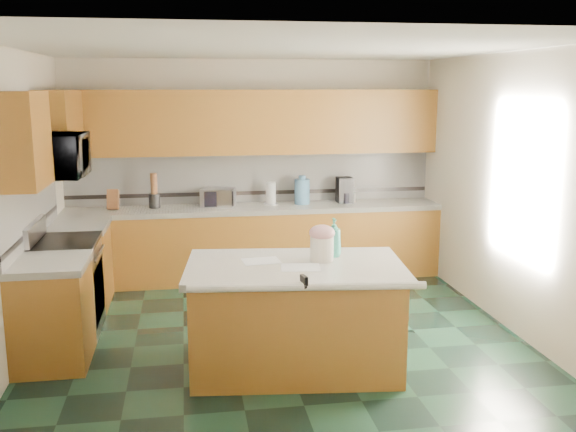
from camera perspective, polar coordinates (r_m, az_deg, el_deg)
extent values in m
plane|color=black|center=(6.25, -0.86, -10.79)|extent=(4.60, 4.60, 0.00)
plane|color=white|center=(5.80, -0.95, 14.74)|extent=(4.60, 4.60, 0.00)
cube|color=beige|center=(8.16, -3.25, 4.26)|extent=(4.60, 0.04, 2.70)
cube|color=beige|center=(3.65, 4.34, -4.74)|extent=(4.60, 0.04, 2.70)
cube|color=beige|center=(6.01, -23.37, 0.76)|extent=(0.04, 4.60, 2.70)
cube|color=beige|center=(6.62, 19.41, 1.95)|extent=(0.04, 4.60, 2.70)
cube|color=#52310F|center=(8.01, -2.94, -2.56)|extent=(4.60, 0.60, 0.86)
cube|color=white|center=(7.91, -2.97, 0.67)|extent=(4.60, 0.64, 0.06)
cube|color=#52310F|center=(7.92, -3.16, 8.34)|extent=(4.60, 0.33, 0.78)
cube|color=silver|center=(8.14, -3.22, 3.43)|extent=(4.60, 0.02, 0.63)
cube|color=black|center=(8.16, -3.20, 2.07)|extent=(4.60, 0.01, 0.05)
cube|color=#52310F|center=(7.38, -17.99, -4.35)|extent=(0.60, 0.82, 0.86)
cube|color=white|center=(7.27, -18.21, -0.86)|extent=(0.64, 0.82, 0.06)
cube|color=#52310F|center=(5.94, -20.20, -8.32)|extent=(0.60, 0.72, 0.86)
cube|color=white|center=(5.81, -20.51, -4.04)|extent=(0.64, 0.72, 0.06)
cube|color=silver|center=(6.55, -21.87, 0.66)|extent=(0.02, 2.30, 0.63)
cube|color=black|center=(6.58, -21.70, -1.01)|extent=(0.01, 2.30, 0.05)
cube|color=#52310F|center=(7.29, -19.62, 7.43)|extent=(0.33, 1.09, 0.78)
cube|color=#52310F|center=(5.66, -22.60, 6.25)|extent=(0.33, 0.72, 0.78)
cube|color=#B7B7BC|center=(6.63, -19.01, -6.11)|extent=(0.60, 0.76, 0.88)
cube|color=black|center=(6.59, -16.50, -6.40)|extent=(0.02, 0.68, 0.55)
cube|color=black|center=(6.51, -19.28, -2.24)|extent=(0.62, 0.78, 0.04)
cylinder|color=#B7B7BC|center=(6.49, -16.42, -3.20)|extent=(0.02, 0.66, 0.02)
cube|color=#B7B7BC|center=(6.53, -21.59, -1.27)|extent=(0.06, 0.76, 0.18)
imported|color=#B7B7BC|center=(6.37, -19.77, 5.06)|extent=(0.50, 0.73, 0.41)
cube|color=#52310F|center=(5.49, 0.63, -9.22)|extent=(1.80, 1.15, 0.86)
cube|color=white|center=(5.34, 0.64, -4.60)|extent=(1.91, 1.26, 0.06)
cylinder|color=white|center=(4.84, 1.73, -6.33)|extent=(1.80, 0.25, 0.06)
cylinder|color=white|center=(5.42, 3.03, -2.91)|extent=(0.25, 0.25, 0.21)
ellipsoid|color=#C7888B|center=(5.39, 3.04, -1.50)|extent=(0.22, 0.22, 0.14)
cylinder|color=tan|center=(5.38, 3.05, -1.02)|extent=(0.07, 0.02, 0.02)
sphere|color=tan|center=(5.37, 2.67, -1.03)|extent=(0.04, 0.04, 0.04)
sphere|color=tan|center=(5.39, 3.42, -1.00)|extent=(0.04, 0.04, 0.04)
imported|color=teal|center=(5.55, 4.11, -1.92)|extent=(0.13, 0.13, 0.33)
cube|color=white|center=(5.23, 1.13, -4.59)|extent=(0.35, 0.28, 0.00)
cube|color=white|center=(5.43, -2.40, -4.01)|extent=(0.33, 0.26, 0.00)
cube|color=black|center=(4.84, 1.43, -5.82)|extent=(0.05, 0.10, 0.09)
cylinder|color=black|center=(4.79, 1.56, -6.25)|extent=(0.02, 0.07, 0.02)
cube|color=#472814|center=(7.94, -15.29, 1.41)|extent=(0.14, 0.18, 0.26)
cylinder|color=black|center=(7.94, -11.78, 1.33)|extent=(0.14, 0.14, 0.17)
cylinder|color=#472814|center=(7.90, -11.85, 2.85)|extent=(0.08, 0.08, 0.25)
cube|color=#B7B7BC|center=(7.90, -6.23, 1.66)|extent=(0.45, 0.37, 0.23)
cube|color=black|center=(7.78, -6.18, 1.50)|extent=(0.35, 0.01, 0.19)
cylinder|color=white|center=(8.01, -1.53, 2.03)|extent=(0.12, 0.12, 0.28)
cylinder|color=#B7B7BC|center=(8.03, -1.53, 1.11)|extent=(0.18, 0.18, 0.01)
cylinder|color=teal|center=(8.03, 1.26, 2.19)|extent=(0.19, 0.19, 0.31)
cylinder|color=teal|center=(8.00, 1.26, 3.45)|extent=(0.09, 0.09, 0.04)
cube|color=black|center=(8.16, 5.05, 2.32)|extent=(0.19, 0.21, 0.32)
cylinder|color=black|center=(8.13, 5.12, 1.62)|extent=(0.13, 0.13, 0.13)
imported|color=white|center=(8.16, 5.66, 1.90)|extent=(0.13, 0.13, 0.20)
cylinder|color=red|center=(8.14, 5.67, 2.70)|extent=(0.02, 0.02, 0.03)
cube|color=white|center=(6.41, 20.11, 2.97)|extent=(0.02, 1.40, 1.10)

